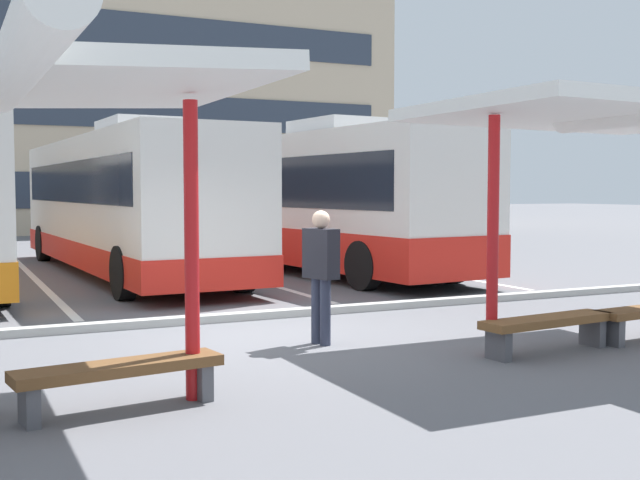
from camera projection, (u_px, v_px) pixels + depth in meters
name	position (u px, v px, depth m)	size (l,w,h in m)	color
ground_plane	(277.00, 339.00, 10.73)	(160.00, 160.00, 0.00)	slate
terminal_building	(27.00, 49.00, 40.09)	(35.52, 12.87, 20.96)	#C6B293
coach_bus_1	(124.00, 204.00, 18.91)	(3.13, 12.41, 3.56)	silver
coach_bus_2	(305.00, 203.00, 20.06)	(3.70, 12.12, 3.66)	silver
lane_stripe_1	(33.00, 276.00, 18.42)	(0.16, 14.00, 0.01)	white
lane_stripe_2	(214.00, 268.00, 20.31)	(0.16, 14.00, 0.01)	white
lane_stripe_3	(365.00, 262.00, 22.19)	(0.16, 14.00, 0.01)	white
waiting_shelter_1	(8.00, 85.00, 6.50)	(4.24, 5.18, 3.11)	red
bench_3	(120.00, 374.00, 7.19)	(1.93, 0.67, 0.45)	brown
waiting_shelter_2	(615.00, 117.00, 9.89)	(4.28, 5.27, 3.13)	red
bench_4	(548.00, 325.00, 9.78)	(1.97, 0.62, 0.45)	brown
platform_kerb	(236.00, 317.00, 12.21)	(44.00, 0.24, 0.12)	#ADADA8
waiting_passenger_1	(321.00, 266.00, 10.27)	(0.34, 0.54, 1.75)	#33384C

